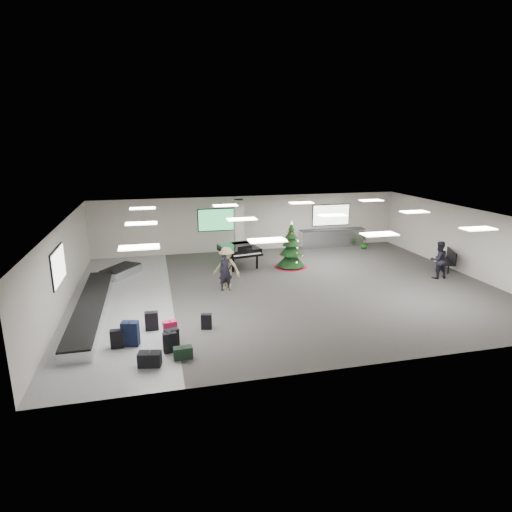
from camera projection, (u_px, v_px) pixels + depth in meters
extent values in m
plane|color=#3C3936|center=(287.00, 288.00, 18.81)|extent=(18.00, 18.00, 0.00)
cube|color=beige|center=(251.00, 223.00, 24.97)|extent=(18.00, 0.02, 3.20)
cube|color=beige|center=(365.00, 314.00, 11.83)|extent=(18.00, 0.02, 3.20)
cube|color=beige|center=(63.00, 266.00, 16.34)|extent=(0.02, 14.00, 3.20)
cube|color=beige|center=(467.00, 241.00, 20.45)|extent=(0.02, 14.00, 3.20)
cube|color=silver|center=(288.00, 216.00, 17.98)|extent=(18.00, 14.00, 0.02)
cube|color=slate|center=(121.00, 301.00, 17.21)|extent=(4.00, 14.00, 0.01)
cube|color=beige|center=(239.00, 229.00, 23.42)|extent=(0.50, 0.50, 3.20)
cube|color=green|center=(217.00, 220.00, 24.38)|extent=(2.20, 0.08, 1.30)
cube|color=white|center=(331.00, 215.00, 25.98)|extent=(2.40, 0.08, 1.30)
cube|color=white|center=(58.00, 266.00, 15.33)|extent=(0.08, 2.10, 1.30)
cube|color=white|center=(139.00, 247.00, 12.87)|extent=(1.20, 0.60, 0.04)
cube|color=white|center=(141.00, 223.00, 16.63)|extent=(1.20, 0.60, 0.04)
cube|color=white|center=(143.00, 208.00, 20.38)|extent=(1.20, 0.60, 0.04)
cube|color=white|center=(267.00, 240.00, 13.79)|extent=(1.20, 0.60, 0.04)
cube|color=white|center=(242.00, 219.00, 17.54)|extent=(1.20, 0.60, 0.04)
cube|color=white|center=(225.00, 205.00, 21.29)|extent=(1.20, 0.60, 0.04)
cube|color=white|center=(379.00, 234.00, 14.70)|extent=(1.20, 0.60, 0.04)
cube|color=white|center=(332.00, 215.00, 18.46)|extent=(1.20, 0.60, 0.04)
cube|color=white|center=(301.00, 203.00, 22.21)|extent=(1.20, 0.60, 0.04)
cube|color=white|center=(478.00, 229.00, 15.62)|extent=(1.20, 0.60, 0.04)
cube|color=white|center=(414.00, 212.00, 19.37)|extent=(1.20, 0.60, 0.04)
cube|color=white|center=(371.00, 200.00, 23.12)|extent=(1.20, 0.60, 0.04)
cube|color=silver|center=(91.00, 308.00, 15.99)|extent=(1.00, 8.00, 0.38)
cube|color=black|center=(91.00, 303.00, 15.94)|extent=(0.95, 7.90, 0.05)
cube|color=silver|center=(121.00, 272.00, 20.49)|extent=(1.97, 2.21, 0.38)
cube|color=black|center=(121.00, 267.00, 20.44)|extent=(1.87, 2.10, 0.05)
cube|color=silver|center=(332.00, 238.00, 26.06)|extent=(4.00, 0.60, 1.05)
cube|color=#29292B|center=(332.00, 229.00, 25.92)|extent=(4.05, 0.65, 0.04)
cube|color=black|center=(172.00, 339.00, 13.19)|extent=(0.48, 0.37, 0.65)
cube|color=black|center=(171.00, 329.00, 13.10)|extent=(0.08, 0.14, 0.02)
cube|color=black|center=(170.00, 342.00, 12.98)|extent=(0.44, 0.28, 0.63)
cube|color=black|center=(169.00, 333.00, 12.90)|extent=(0.05, 0.13, 0.02)
cube|color=#D51B51|center=(170.00, 331.00, 13.75)|extent=(0.46, 0.31, 0.66)
cube|color=black|center=(170.00, 321.00, 13.66)|extent=(0.05, 0.15, 0.02)
cube|color=black|center=(206.00, 321.00, 14.62)|extent=(0.39, 0.27, 0.54)
cube|color=black|center=(206.00, 314.00, 14.55)|extent=(0.05, 0.12, 0.02)
cube|color=black|center=(130.00, 334.00, 13.39)|extent=(0.57, 0.41, 0.80)
cube|color=black|center=(129.00, 322.00, 13.28)|extent=(0.07, 0.18, 0.02)
cube|color=black|center=(117.00, 339.00, 13.26)|extent=(0.40, 0.22, 0.59)
cube|color=black|center=(116.00, 330.00, 13.18)|extent=(0.03, 0.13, 0.02)
cube|color=black|center=(183.00, 353.00, 12.62)|extent=(0.57, 0.31, 0.37)
cube|color=black|center=(183.00, 347.00, 12.57)|extent=(0.04, 0.17, 0.02)
cube|color=black|center=(152.00, 321.00, 14.52)|extent=(0.45, 0.26, 0.65)
cube|color=black|center=(151.00, 312.00, 14.43)|extent=(0.04, 0.15, 0.02)
cube|color=black|center=(150.00, 359.00, 12.20)|extent=(0.70, 0.48, 0.42)
cube|color=black|center=(149.00, 352.00, 12.15)|extent=(0.08, 0.21, 0.02)
cone|color=maroon|center=(291.00, 266.00, 21.89)|extent=(1.68, 1.68, 0.11)
cylinder|color=#3F2819|center=(291.00, 263.00, 21.85)|extent=(0.11, 0.11, 0.44)
cone|color=black|center=(291.00, 258.00, 21.78)|extent=(1.42, 1.42, 0.80)
cone|color=black|center=(291.00, 248.00, 21.64)|extent=(1.15, 1.15, 0.71)
cone|color=black|center=(291.00, 239.00, 21.53)|extent=(0.88, 0.88, 0.62)
cone|color=black|center=(291.00, 232.00, 21.44)|extent=(0.62, 0.62, 0.53)
cone|color=black|center=(292.00, 226.00, 21.35)|extent=(0.35, 0.35, 0.40)
cone|color=#FFE566|center=(292.00, 222.00, 21.30)|extent=(0.14, 0.14, 0.16)
cube|color=black|center=(239.00, 249.00, 21.81)|extent=(2.06, 2.23, 0.31)
cube|color=black|center=(247.00, 256.00, 20.93)|extent=(1.63, 0.64, 0.11)
cube|color=white|center=(248.00, 255.00, 20.88)|extent=(1.43, 0.44, 0.02)
cube|color=black|center=(245.00, 248.00, 21.09)|extent=(0.76, 0.19, 0.24)
cylinder|color=black|center=(233.00, 265.00, 21.01)|extent=(0.11, 0.11, 0.75)
cylinder|color=black|center=(257.00, 261.00, 21.55)|extent=(0.11, 0.11, 0.75)
cylinder|color=black|center=(233.00, 256.00, 22.62)|extent=(0.11, 0.11, 0.75)
cube|color=black|center=(445.00, 261.00, 21.30)|extent=(1.15, 1.73, 0.07)
cylinder|color=black|center=(454.00, 269.00, 20.74)|extent=(0.07, 0.07, 0.44)
cylinder|color=black|center=(436.00, 262.00, 21.98)|extent=(0.07, 0.07, 0.44)
cube|color=black|center=(450.00, 255.00, 21.27)|extent=(0.69, 1.54, 0.55)
imported|color=black|center=(226.00, 271.00, 18.31)|extent=(0.69, 0.52, 1.70)
imported|color=#988C5E|center=(227.00, 268.00, 18.39)|extent=(1.40, 1.23, 1.89)
imported|color=black|center=(438.00, 260.00, 19.92)|extent=(0.87, 0.68, 1.77)
imported|color=#174215|center=(296.00, 245.00, 24.91)|extent=(0.51, 0.48, 0.75)
imported|color=#174215|center=(364.00, 243.00, 25.54)|extent=(0.51, 0.51, 0.72)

